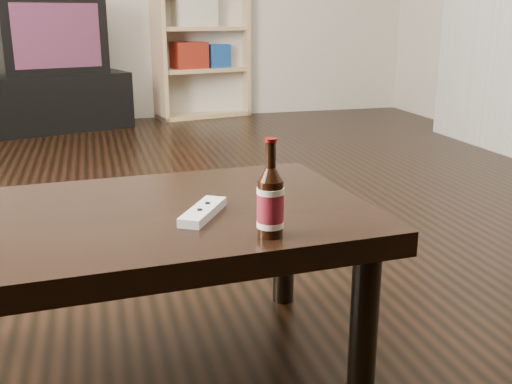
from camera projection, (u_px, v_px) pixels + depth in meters
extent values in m
cube|color=black|center=(178.00, 244.00, 2.33)|extent=(5.00, 6.00, 0.01)
cube|color=black|center=(55.00, 101.00, 4.58)|extent=(1.18, 0.83, 0.43)
cube|color=black|center=(49.00, 35.00, 4.44)|extent=(0.85, 0.67, 0.56)
cube|color=maroon|center=(57.00, 36.00, 4.25)|extent=(0.59, 0.19, 0.45)
cube|color=tan|center=(156.00, 29.00, 4.87)|extent=(0.12, 0.36, 1.48)
cube|color=tan|center=(240.00, 28.00, 5.22)|extent=(0.12, 0.36, 1.48)
cube|color=tan|center=(202.00, 114.00, 5.25)|extent=(0.86, 0.54, 0.03)
cube|color=tan|center=(192.00, 28.00, 5.18)|extent=(0.78, 0.22, 1.48)
cube|color=tan|center=(200.00, 70.00, 5.14)|extent=(0.79, 0.49, 0.03)
cube|color=tan|center=(199.00, 28.00, 5.04)|extent=(0.79, 0.49, 0.03)
cube|color=maroon|center=(189.00, 55.00, 5.03)|extent=(0.32, 0.29, 0.22)
cube|color=navy|center=(216.00, 56.00, 5.15)|extent=(0.23, 0.26, 0.19)
cube|color=beige|center=(194.00, 13.00, 4.96)|extent=(0.39, 0.30, 0.22)
cube|color=black|center=(130.00, 224.00, 1.37)|extent=(1.15, 0.71, 0.06)
cylinder|color=black|center=(364.00, 322.00, 1.36)|extent=(0.07, 0.07, 0.36)
cylinder|color=black|center=(284.00, 245.00, 1.81)|extent=(0.07, 0.07, 0.36)
cylinder|color=black|center=(270.00, 208.00, 1.21)|extent=(0.05, 0.05, 0.12)
cylinder|color=maroon|center=(270.00, 207.00, 1.21)|extent=(0.06, 0.06, 0.07)
cylinder|color=beige|center=(270.00, 191.00, 1.20)|extent=(0.06, 0.06, 0.01)
cylinder|color=beige|center=(270.00, 224.00, 1.22)|extent=(0.06, 0.06, 0.01)
cone|color=black|center=(271.00, 174.00, 1.19)|extent=(0.05, 0.05, 0.03)
cylinder|color=black|center=(271.00, 155.00, 1.18)|extent=(0.02, 0.02, 0.05)
cylinder|color=maroon|center=(271.00, 140.00, 1.17)|extent=(0.03, 0.03, 0.01)
cube|color=silver|center=(203.00, 212.00, 1.34)|extent=(0.14, 0.18, 0.02)
cylinder|color=black|center=(208.00, 203.00, 1.37)|extent=(0.02, 0.02, 0.00)
cylinder|color=black|center=(200.00, 210.00, 1.32)|extent=(0.02, 0.02, 0.00)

